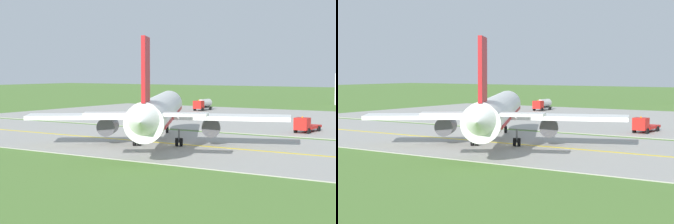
# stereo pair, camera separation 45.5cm
# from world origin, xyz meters

# --- Properties ---
(ground_plane) EXTENTS (500.00, 500.00, 0.00)m
(ground_plane) POSITION_xyz_m (0.00, 0.00, 0.00)
(ground_plane) COLOR #517A33
(taxiway_strip) EXTENTS (240.00, 28.00, 0.10)m
(taxiway_strip) POSITION_xyz_m (0.00, 0.00, 0.05)
(taxiway_strip) COLOR #9E9B93
(taxiway_strip) RESTS_ON ground
(taxiway_centreline) EXTENTS (220.00, 0.60, 0.01)m
(taxiway_centreline) POSITION_xyz_m (0.00, 0.00, 0.11)
(taxiway_centreline) COLOR yellow
(taxiway_centreline) RESTS_ON taxiway_strip
(airplane_lead) EXTENTS (30.17, 36.30, 12.70)m
(airplane_lead) POSITION_xyz_m (-2.14, -1.50, 4.13)
(airplane_lead) COLOR white
(airplane_lead) RESTS_ON ground
(service_truck_baggage) EXTENTS (2.58, 6.09, 2.65)m
(service_truck_baggage) POSITION_xyz_m (-28.26, 54.94, 1.53)
(service_truck_baggage) COLOR red
(service_truck_baggage) RESTS_ON ground
(service_truck_fuel) EXTENTS (2.41, 6.42, 2.59)m
(service_truck_fuel) POSITION_xyz_m (8.33, 21.80, 1.18)
(service_truck_fuel) COLOR red
(service_truck_fuel) RESTS_ON ground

